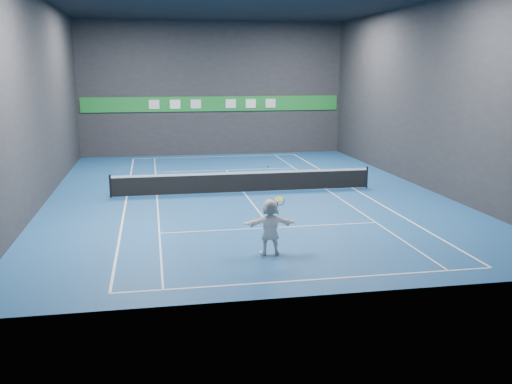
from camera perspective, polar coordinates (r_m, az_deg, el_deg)
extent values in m
plane|color=navy|center=(27.32, -1.23, -0.04)|extent=(26.00, 26.00, 0.00)
cube|color=#262629|center=(39.62, -4.33, 10.24)|extent=(18.00, 0.10, 9.00)
cube|color=#262629|center=(14.09, 7.27, 7.02)|extent=(18.00, 0.10, 9.00)
cube|color=#262629|center=(26.82, -20.85, 8.67)|extent=(0.10, 26.00, 9.00)
cube|color=#262629|center=(29.54, 16.46, 9.20)|extent=(0.10, 26.00, 9.00)
cube|color=white|center=(16.14, 5.64, -8.73)|extent=(10.98, 0.08, 0.01)
cube|color=white|center=(38.92, -4.05, 3.56)|extent=(10.98, 0.08, 0.01)
cube|color=white|center=(27.01, -12.80, -0.47)|extent=(0.08, 23.78, 0.01)
cube|color=white|center=(28.69, 9.66, 0.38)|extent=(0.08, 23.78, 0.01)
cube|color=white|center=(26.98, -9.88, -0.36)|extent=(0.06, 23.78, 0.01)
cube|color=white|center=(28.25, 7.03, 0.28)|extent=(0.06, 23.78, 0.01)
cube|color=white|center=(21.20, 1.55, -3.58)|extent=(8.23, 0.06, 0.01)
cube|color=white|center=(33.54, -2.99, 2.21)|extent=(8.23, 0.06, 0.01)
cube|color=white|center=(27.32, -1.23, -0.03)|extent=(0.06, 12.80, 0.01)
imported|color=white|center=(18.00, 1.42, -3.48)|extent=(1.68, 0.59, 1.79)
sphere|color=#B5E125|center=(17.59, 1.19, 2.60)|extent=(0.07, 0.07, 0.07)
cylinder|color=black|center=(26.94, -14.36, 0.57)|extent=(0.10, 0.10, 1.07)
cylinder|color=black|center=(28.84, 11.02, 1.47)|extent=(0.10, 0.10, 1.07)
cube|color=black|center=(27.22, -1.23, 0.93)|extent=(12.40, 0.03, 0.86)
cube|color=white|center=(27.13, -1.24, 1.92)|extent=(12.40, 0.04, 0.10)
cube|color=#1B7E2D|center=(39.60, -4.29, 8.79)|extent=(17.64, 0.06, 1.00)
cube|color=white|center=(39.32, -10.15, 8.61)|extent=(0.70, 0.04, 0.60)
cube|color=white|center=(39.35, -8.09, 8.68)|extent=(0.70, 0.04, 0.60)
cube|color=silver|center=(39.43, -6.04, 8.74)|extent=(0.70, 0.04, 0.60)
cube|color=white|center=(39.69, -2.54, 8.82)|extent=(0.70, 0.04, 0.60)
cube|color=white|center=(39.91, -0.53, 8.85)|extent=(0.70, 0.04, 0.60)
cube|color=silver|center=(40.17, 1.46, 8.86)|extent=(0.70, 0.04, 0.60)
torus|color=red|center=(17.92, 2.40, -0.94)|extent=(0.41, 0.30, 0.33)
cylinder|color=#C5D049|center=(17.89, 2.31, -0.70)|extent=(0.38, 0.34, 0.17)
cylinder|color=red|center=(17.91, 2.19, -1.09)|extent=(0.05, 0.12, 0.18)
cylinder|color=yellow|center=(17.97, 2.22, -2.06)|extent=(0.10, 0.19, 0.24)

